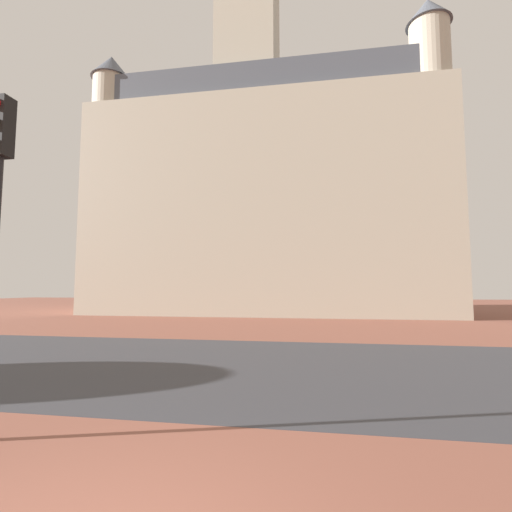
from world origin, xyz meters
name	(u,v)px	position (x,y,z in m)	size (l,w,h in m)	color
ground_plane	(260,352)	(0.00, 10.00, 0.00)	(120.00, 120.00, 0.00)	brown
street_asphalt_strip	(248,365)	(0.00, 7.93, 0.00)	(120.00, 8.91, 0.00)	#38383D
landmark_building	(265,190)	(-2.61, 29.52, 10.68)	(28.43, 12.35, 37.09)	#B2A893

